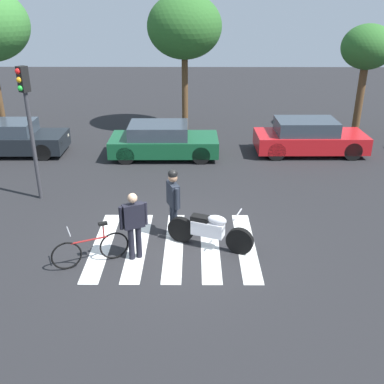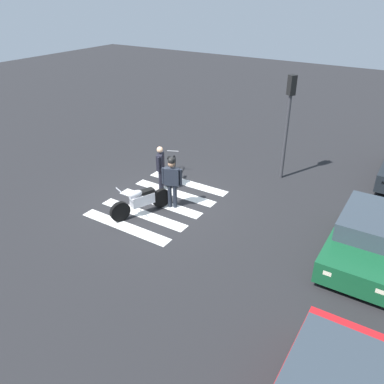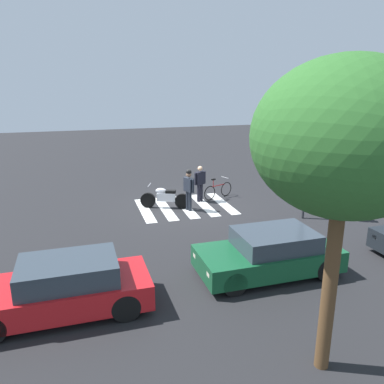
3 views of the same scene
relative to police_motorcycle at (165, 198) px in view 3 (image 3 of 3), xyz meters
name	(u,v)px [view 3 (image 3 of 3)]	position (x,y,z in m)	size (l,w,h in m)	color
ground_plane	(185,207)	(-0.88, 0.07, -0.47)	(60.00, 60.00, 0.00)	#232326
police_motorcycle	(165,198)	(0.00, 0.00, 0.00)	(2.10, 1.02, 1.05)	black
leaning_bicycle	(218,190)	(-2.74, -0.76, -0.08)	(1.65, 0.78, 1.01)	black
officer_on_foot	(200,181)	(-1.76, -0.51, 0.49)	(0.62, 0.38, 1.68)	black
officer_by_motorcycle	(189,187)	(-0.90, 0.61, 0.60)	(0.37, 0.64, 1.83)	#1E232D
crosswalk_stripes	(185,207)	(-0.88, 0.07, -0.46)	(4.05, 3.31, 0.01)	silver
car_green_compact	(270,253)	(-1.58, 6.73, 0.16)	(4.10, 1.90, 1.30)	black
car_red_convertible	(63,288)	(4.09, 7.13, 0.19)	(4.24, 1.80, 1.36)	black
traffic_light_pole	(308,154)	(-5.10, 2.86, 2.21)	(0.33, 0.35, 3.95)	#38383D
street_tree_mid	(346,139)	(-0.80, 10.48, 4.01)	(3.18, 3.18, 5.86)	brown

